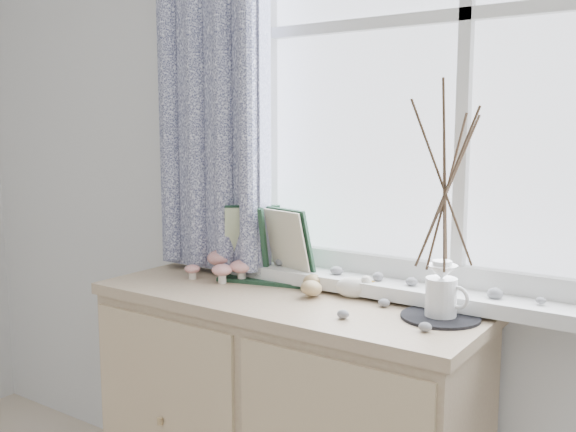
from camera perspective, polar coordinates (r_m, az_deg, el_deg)
The scene contains 8 objects.
sideboard at distance 2.07m, azimuth -0.46°, elevation -18.53°, with size 1.20×0.45×0.85m.
botanical_book at distance 2.04m, azimuth -2.39°, elevation -2.56°, with size 0.37×0.13×0.26m, color #1C3A27, non-canonical shape.
toadstool_cluster at distance 2.12m, azimuth -5.68°, elevation -4.25°, with size 0.23×0.16×0.09m.
wooden_eggs at distance 1.93m, azimuth 2.16°, elevation -6.12°, with size 0.10×0.12×0.07m.
songbird_figurine at distance 1.90m, azimuth 5.75°, elevation -6.23°, with size 0.13×0.06×0.07m, color white, non-canonical shape.
crocheted_doily at distance 1.75m, azimuth 13.39°, elevation -8.73°, with size 0.21×0.21×0.01m, color black.
twig_pitcher at distance 1.68m, azimuth 13.78°, elevation 2.91°, with size 0.25×0.25×0.62m.
sideboard_pebbles at distance 1.77m, azimuth 7.74°, elevation -8.17°, with size 0.33×0.23×0.02m.
Camera 1 is at (0.91, 0.23, 1.35)m, focal length 40.00 mm.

